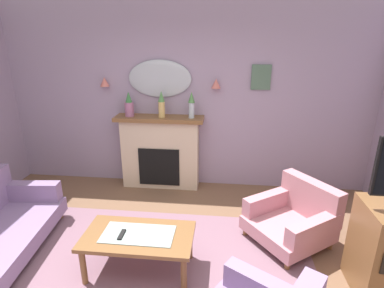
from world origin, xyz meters
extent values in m
cube|color=#9E8CA8|center=(0.00, 2.47, 1.44)|extent=(6.62, 0.10, 2.88)
cube|color=#7F5B6B|center=(0.00, 0.20, 0.01)|extent=(3.20, 2.40, 0.01)
cube|color=beige|center=(-0.40, 2.26, 0.55)|extent=(1.20, 0.28, 1.10)
cube|color=black|center=(-0.40, 2.16, 0.38)|extent=(0.64, 0.12, 0.60)
cube|color=brown|center=(-0.40, 2.24, 1.13)|extent=(1.36, 0.36, 0.06)
cylinder|color=#9E6084|center=(-0.85, 2.22, 1.27)|extent=(0.14, 0.14, 0.22)
cone|color=#38753D|center=(-0.85, 2.22, 1.46)|extent=(0.10, 0.10, 0.16)
cylinder|color=tan|center=(-0.35, 2.22, 1.28)|extent=(0.10, 0.10, 0.24)
cone|color=#4C8447|center=(-0.35, 2.22, 1.48)|extent=(0.10, 0.10, 0.16)
cylinder|color=silver|center=(0.10, 2.22, 1.28)|extent=(0.08, 0.08, 0.23)
cone|color=#4C8447|center=(0.10, 2.22, 1.47)|extent=(0.10, 0.10, 0.16)
ellipsoid|color=#B2BCC6|center=(-0.40, 2.39, 1.71)|extent=(0.96, 0.06, 0.56)
cone|color=#D17066|center=(-1.25, 2.34, 1.66)|extent=(0.14, 0.14, 0.14)
cone|color=#D17066|center=(0.45, 2.34, 1.66)|extent=(0.14, 0.14, 0.14)
cube|color=#4C6B56|center=(1.10, 2.40, 1.75)|extent=(0.28, 0.03, 0.36)
cube|color=brown|center=(-0.22, 0.30, 0.42)|extent=(1.10, 0.60, 0.04)
cube|color=#8C9E99|center=(-0.22, 0.30, 0.44)|extent=(0.72, 0.36, 0.01)
cylinder|color=brown|center=(-0.71, 0.06, 0.20)|extent=(0.06, 0.06, 0.40)
cylinder|color=brown|center=(0.27, 0.06, 0.20)|extent=(0.06, 0.06, 0.40)
cylinder|color=brown|center=(-0.71, 0.54, 0.20)|extent=(0.06, 0.06, 0.40)
cylinder|color=brown|center=(0.27, 0.54, 0.20)|extent=(0.06, 0.06, 0.40)
cube|color=black|center=(-0.38, 0.26, 0.45)|extent=(0.04, 0.16, 0.02)
cube|color=gray|center=(-1.89, 1.11, 0.40)|extent=(0.77, 0.24, 0.24)
cylinder|color=brown|center=(-1.55, 1.14, 0.05)|extent=(0.07, 0.07, 0.10)
cylinder|color=brown|center=(-2.23, 1.07, 0.05)|extent=(0.07, 0.07, 0.10)
cube|color=#B77A84|center=(1.37, 0.96, 0.18)|extent=(1.12, 1.12, 0.16)
cube|color=#B77A84|center=(1.65, 1.16, 0.48)|extent=(0.60, 0.74, 0.45)
cube|color=#B77A84|center=(1.17, 1.23, 0.37)|extent=(0.66, 0.54, 0.22)
cube|color=#B77A84|center=(1.57, 0.69, 0.37)|extent=(0.66, 0.54, 0.22)
cylinder|color=brown|center=(0.90, 1.03, 0.05)|extent=(0.06, 0.06, 0.10)
cylinder|color=brown|center=(1.30, 0.49, 0.05)|extent=(0.06, 0.06, 0.10)
cylinder|color=brown|center=(1.45, 1.44, 0.05)|extent=(0.06, 0.06, 0.10)
cylinder|color=brown|center=(1.85, 0.89, 0.05)|extent=(0.06, 0.06, 0.10)
camera|label=1|loc=(0.60, -2.22, 2.30)|focal=28.76mm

